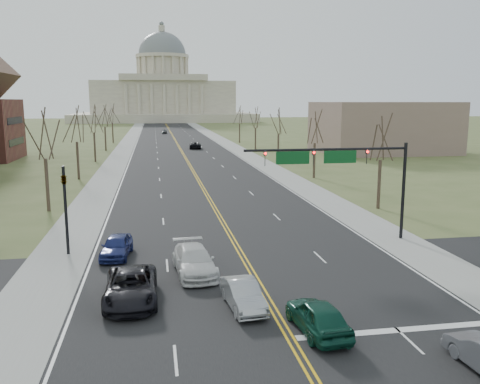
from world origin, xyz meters
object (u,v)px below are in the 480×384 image
object	(u,v)px
car_sb_inner_lead	(243,295)
car_sb_outer_lead	(131,287)
signal_left	(65,200)
car_nb_inner_lead	(318,316)
car_far_sb	(164,132)
car_far_nb	(195,145)
car_sb_inner_second	(194,261)
car_sb_outer_second	(117,246)
signal_mast	(339,164)

from	to	relation	value
car_sb_inner_lead	car_sb_outer_lead	size ratio (longest dim) A/B	0.73
signal_left	car_nb_inner_lead	bearing A→B (deg)	-47.60
signal_left	car_far_sb	distance (m)	129.00
car_sb_outer_lead	car_far_nb	world-z (taller)	car_sb_outer_lead
car_sb_outer_lead	car_sb_inner_second	xyz separation A→B (m)	(3.54, 3.73, 0.00)
car_sb_outer_second	car_far_sb	size ratio (longest dim) A/B	1.07
signal_mast	car_sb_inner_lead	distance (m)	14.91
car_nb_inner_lead	car_far_nb	size ratio (longest dim) A/B	0.84
car_far_nb	car_far_sb	size ratio (longest dim) A/B	1.32
signal_mast	car_far_sb	world-z (taller)	signal_mast
car_sb_outer_lead	car_far_nb	xyz separation A→B (m)	(10.20, 84.89, -0.05)
signal_left	car_far_sb	size ratio (longest dim) A/B	1.49
car_far_sb	car_sb_outer_lead	bearing A→B (deg)	-91.00
car_sb_inner_second	car_nb_inner_lead	bearing A→B (deg)	-65.90
car_sb_inner_second	car_sb_inner_lead	bearing A→B (deg)	-74.84
car_nb_inner_lead	car_sb_inner_lead	world-z (taller)	car_nb_inner_lead
signal_left	car_sb_outer_lead	bearing A→B (deg)	-63.48
signal_left	car_sb_inner_lead	world-z (taller)	signal_left
car_nb_inner_lead	car_sb_outer_second	world-z (taller)	car_nb_inner_lead
car_sb_outer_lead	car_far_sb	distance (m)	137.79
car_sb_outer_second	car_sb_inner_second	bearing A→B (deg)	-34.46
signal_left	car_sb_outer_second	xyz separation A→B (m)	(3.27, -1.18, -2.97)
car_sb_inner_lead	car_sb_outer_lead	distance (m)	5.79
signal_left	car_nb_inner_lead	world-z (taller)	signal_left
car_sb_inner_lead	car_sb_outer_lead	bearing A→B (deg)	156.58
signal_left	car_sb_outer_second	distance (m)	4.57
signal_mast	car_sb_inner_second	world-z (taller)	signal_mast
signal_mast	car_far_nb	bearing A→B (deg)	93.19
car_nb_inner_lead	car_sb_inner_lead	size ratio (longest dim) A/B	1.06
signal_mast	signal_left	world-z (taller)	signal_mast
car_sb_inner_second	car_far_nb	distance (m)	81.43
car_sb_outer_lead	car_far_nb	distance (m)	85.50
car_nb_inner_lead	car_sb_inner_second	bearing A→B (deg)	-66.39
car_sb_outer_lead	car_sb_inner_second	distance (m)	5.14
car_far_sb	car_nb_inner_lead	bearing A→B (deg)	-87.59
car_sb_outer_lead	car_sb_outer_second	distance (m)	8.00
signal_mast	signal_left	bearing A→B (deg)	180.00
signal_left	car_sb_inner_second	bearing A→B (deg)	-33.54
car_sb_outer_lead	car_sb_inner_second	world-z (taller)	car_sb_inner_second
car_sb_inner_lead	car_sb_outer_second	world-z (taller)	car_sb_outer_second
car_far_sb	signal_left	bearing A→B (deg)	-93.15
signal_mast	car_sb_outer_lead	world-z (taller)	signal_mast
car_nb_inner_lead	car_sb_outer_second	bearing A→B (deg)	-58.52
car_nb_inner_lead	car_sb_inner_second	distance (m)	9.96
car_far_sb	car_far_nb	bearing A→B (deg)	-83.16
car_sb_inner_lead	car_sb_outer_lead	world-z (taller)	car_sb_outer_lead
car_sb_inner_second	car_sb_outer_second	bearing A→B (deg)	134.37
car_far_nb	car_sb_inner_second	bearing A→B (deg)	89.42
car_nb_inner_lead	car_sb_inner_second	size ratio (longest dim) A/B	0.81
car_sb_inner_second	car_far_nb	world-z (taller)	car_sb_inner_second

